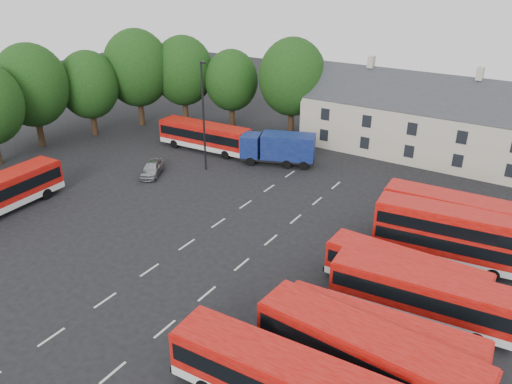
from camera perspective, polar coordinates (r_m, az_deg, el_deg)
ground at (r=36.90m, az=-9.92°, el=-7.31°), size 140.00×140.00×0.00m
lane_markings at (r=36.78m, az=-4.91°, el=-7.09°), size 5.15×33.80×0.01m
treeline at (r=61.00m, az=-12.96°, el=12.38°), size 29.92×32.59×12.01m
terrace_houses at (r=55.28m, az=23.21°, el=6.62°), size 35.70×7.13×10.06m
bus_row_a at (r=24.77m, az=3.01°, el=-20.50°), size 11.30×3.11×3.17m
bus_row_b at (r=26.39m, az=12.57°, el=-17.53°), size 11.68×3.41×3.26m
bus_row_c at (r=27.60m, az=13.85°, el=-15.92°), size 10.65×3.13×2.97m
bus_row_d at (r=31.45m, az=18.35°, el=-10.80°), size 10.71×3.34×2.98m
bus_row_e at (r=33.10m, az=16.66°, el=-8.75°), size 10.05×2.52×2.83m
bus_dd_south at (r=37.16m, az=21.17°, el=-4.35°), size 10.20×3.37×4.11m
bus_dd_north at (r=39.16m, az=21.67°, el=-2.85°), size 10.21×2.85×4.14m
bus_north at (r=55.82m, az=-5.89°, el=6.53°), size 10.89×2.98×3.05m
box_truck at (r=51.69m, az=2.63°, el=5.12°), size 7.91×4.89×3.31m
silver_car at (r=50.48m, az=-11.80°, el=2.68°), size 3.39×4.44×1.41m
lamppost at (r=49.27m, az=-6.02°, el=8.84°), size 0.75×0.48×10.90m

